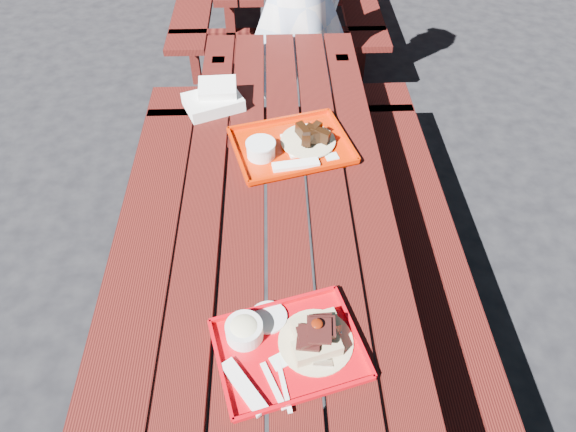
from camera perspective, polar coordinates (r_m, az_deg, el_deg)
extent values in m
plane|color=black|center=(2.41, -0.12, -10.77)|extent=(60.00, 60.00, 0.00)
cube|color=#48120D|center=(1.86, -9.46, 1.26)|extent=(0.14, 2.40, 0.04)
cube|color=#48120D|center=(1.84, -4.83, 1.38)|extent=(0.14, 2.40, 0.04)
cube|color=#48120D|center=(1.84, -0.15, 1.50)|extent=(0.14, 2.40, 0.04)
cube|color=#48120D|center=(1.85, 4.50, 1.60)|extent=(0.14, 2.40, 0.04)
cube|color=#48120D|center=(1.87, 9.09, 1.70)|extent=(0.14, 2.40, 0.04)
cube|color=#48120D|center=(2.13, -15.97, -4.60)|extent=(0.25, 2.40, 0.04)
cube|color=#48120D|center=(2.86, -12.44, 5.86)|extent=(0.06, 0.06, 0.42)
cube|color=#48120D|center=(2.15, 15.53, -3.81)|extent=(0.25, 2.40, 0.04)
cube|color=#48120D|center=(2.87, 11.04, 6.39)|extent=(0.06, 0.06, 0.42)
cube|color=#48120D|center=(2.81, -6.99, 10.23)|extent=(0.06, 0.06, 0.75)
cube|color=#48120D|center=(2.82, 5.45, 10.50)|extent=(0.06, 0.06, 0.75)
cube|color=#48120D|center=(2.77, -0.78, 11.34)|extent=(1.40, 0.06, 0.04)
cube|color=#48120D|center=(3.77, -10.39, 17.13)|extent=(0.06, 0.06, 0.42)
cube|color=#48120D|center=(3.78, 8.13, 17.52)|extent=(0.06, 0.06, 0.42)
cube|color=#48120D|center=(3.55, -6.24, 18.73)|extent=(0.06, 0.06, 0.75)
cube|color=#48120D|center=(3.56, 3.99, 18.95)|extent=(0.06, 0.06, 0.75)
cube|color=#48120D|center=(3.52, -1.14, 19.70)|extent=(1.40, 0.06, 0.04)
cube|color=#BF050E|center=(1.46, 0.09, -14.73)|extent=(0.45, 0.39, 0.01)
cube|color=#BF050E|center=(1.52, -1.60, -9.80)|extent=(0.37, 0.11, 0.02)
cube|color=#BF050E|center=(1.39, 2.03, -19.61)|extent=(0.37, 0.11, 0.02)
cube|color=#BF050E|center=(1.49, 7.32, -12.44)|extent=(0.09, 0.29, 0.02)
cube|color=#BF050E|center=(1.43, -7.56, -16.37)|extent=(0.09, 0.29, 0.02)
cylinder|color=tan|center=(1.46, 3.10, -13.76)|extent=(0.21, 0.21, 0.01)
cube|color=tan|center=(1.42, 3.24, -14.45)|extent=(0.14, 0.09, 0.04)
cube|color=tan|center=(1.46, 3.04, -12.05)|extent=(0.14, 0.09, 0.04)
ellipsoid|color=#561305|center=(1.37, 3.27, -11.62)|extent=(0.03, 0.03, 0.01)
cylinder|color=silver|center=(1.46, -4.88, -12.58)|extent=(0.10, 0.10, 0.05)
ellipsoid|color=beige|center=(1.44, -4.92, -12.26)|extent=(0.09, 0.09, 0.04)
cylinder|color=silver|center=(1.50, -2.20, -11.18)|extent=(0.11, 0.11, 0.01)
cube|color=white|center=(1.40, -4.92, -18.37)|extent=(0.13, 0.16, 0.01)
cube|color=white|center=(1.41, -1.65, -18.30)|extent=(0.07, 0.13, 0.01)
cube|color=white|center=(1.40, -0.47, -18.33)|extent=(0.04, 0.15, 0.00)
cube|color=white|center=(1.44, -0.97, -15.83)|extent=(0.06, 0.06, 0.00)
cube|color=#C42000|center=(2.03, 0.38, 7.65)|extent=(0.50, 0.44, 0.01)
cube|color=#C42000|center=(2.14, -0.98, 10.65)|extent=(0.42, 0.12, 0.02)
cube|color=#C42000|center=(1.90, 1.89, 4.94)|extent=(0.42, 0.12, 0.02)
cube|color=#C42000|center=(2.08, 6.14, 9.03)|extent=(0.10, 0.33, 0.02)
cube|color=#C42000|center=(1.98, -5.64, 6.78)|extent=(0.10, 0.33, 0.02)
cube|color=white|center=(2.03, 1.71, 8.12)|extent=(0.18, 0.18, 0.01)
cylinder|color=#CABB90|center=(2.03, 2.25, 8.37)|extent=(0.22, 0.22, 0.01)
cylinder|color=silver|center=(1.96, -3.03, 7.34)|extent=(0.11, 0.11, 0.05)
cylinder|color=white|center=(1.95, -3.06, 8.04)|extent=(0.11, 0.11, 0.01)
cube|color=white|center=(1.93, 0.87, 5.73)|extent=(0.18, 0.07, 0.01)
cube|color=white|center=(1.98, 4.87, 6.59)|extent=(0.06, 0.05, 0.00)
cube|color=white|center=(2.26, -8.31, 12.39)|extent=(0.28, 0.25, 0.05)
cube|color=white|center=(2.25, -7.84, 13.86)|extent=(0.16, 0.13, 0.04)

